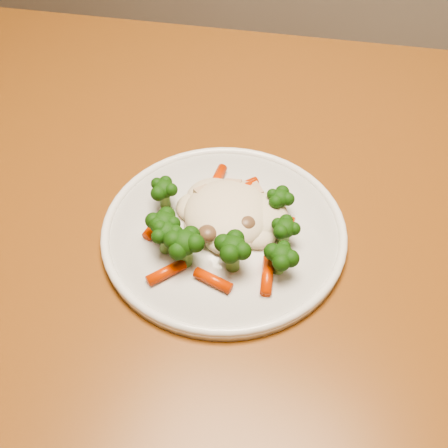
{
  "coord_description": "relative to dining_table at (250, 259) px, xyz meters",
  "views": [
    {
      "loc": [
        0.37,
        -0.26,
        1.24
      ],
      "look_at": [
        0.22,
        0.14,
        0.77
      ],
      "focal_mm": 45.0,
      "sensor_mm": 36.0,
      "label": 1
    }
  ],
  "objects": [
    {
      "name": "dining_table",
      "position": [
        0.0,
        0.0,
        0.0
      ],
      "size": [
        1.35,
        1.02,
        0.75
      ],
      "rotation": [
        0.0,
        0.0,
        0.18
      ],
      "color": "brown",
      "rests_on": "ground"
    },
    {
      "name": "meal",
      "position": [
        -0.02,
        -0.06,
        0.13
      ],
      "size": [
        0.19,
        0.19,
        0.05
      ],
      "color": "beige",
      "rests_on": "plate"
    },
    {
      "name": "plate",
      "position": [
        -0.02,
        -0.05,
        0.1
      ],
      "size": [
        0.28,
        0.28,
        0.01
      ],
      "primitive_type": "cylinder",
      "color": "white",
      "rests_on": "dining_table"
    }
  ]
}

